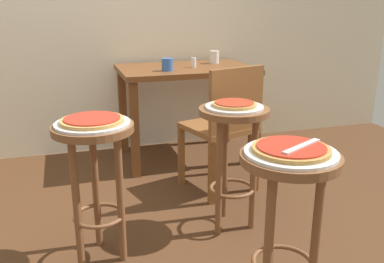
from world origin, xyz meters
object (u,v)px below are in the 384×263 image
object	(u,v)px
serving_plate_middle	(92,123)
cup_far_edge	(214,57)
cup_near_edge	(167,65)
serving_plate_leftside	(234,107)
condiment_shaker	(194,62)
wooden_chair	(225,124)
stool_foreground	(287,199)
stool_leftside	(233,141)
pizza_server_knife	(302,146)
pizza_middle	(92,120)
stool_middle	(95,162)
pizza_leftside	(234,104)
dining_table	(186,82)
serving_plate_foreground	(291,153)
pizza_foreground	(291,149)

from	to	relation	value
serving_plate_middle	cup_far_edge	world-z (taller)	cup_far_edge
cup_near_edge	cup_far_edge	world-z (taller)	cup_far_edge
serving_plate_leftside	condiment_shaker	distance (m)	1.12
wooden_chair	cup_near_edge	bearing A→B (deg)	113.26
wooden_chair	cup_far_edge	bearing A→B (deg)	74.92
stool_foreground	cup_far_edge	bearing A→B (deg)	78.03
serving_plate_leftside	cup_far_edge	bearing A→B (deg)	74.69
stool_leftside	pizza_server_knife	xyz separation A→B (m)	(-0.04, -0.73, 0.22)
stool_foreground	pizza_middle	size ratio (longest dim) A/B	2.39
cup_far_edge	wooden_chair	size ratio (longest dim) A/B	0.12
stool_leftside	stool_middle	bearing A→B (deg)	-172.35
pizza_leftside	condiment_shaker	size ratio (longest dim) A/B	3.14
stool_middle	serving_plate_middle	world-z (taller)	serving_plate_middle
stool_leftside	dining_table	distance (m)	1.16
condiment_shaker	wooden_chair	xyz separation A→B (m)	(0.01, -0.66, -0.31)
serving_plate_leftside	pizza_leftside	distance (m)	0.02
serving_plate_foreground	pizza_foreground	size ratio (longest dim) A/B	1.20
stool_leftside	pizza_leftside	world-z (taller)	pizza_leftside
stool_foreground	pizza_foreground	xyz separation A→B (m)	(0.00, 0.00, 0.20)
serving_plate_foreground	wooden_chair	bearing A→B (deg)	80.26
serving_plate_foreground	dining_table	world-z (taller)	dining_table
pizza_leftside	stool_middle	bearing A→B (deg)	-172.35
serving_plate_leftside	pizza_server_knife	world-z (taller)	pizza_server_knife
stool_leftside	pizza_middle	bearing A→B (deg)	-172.35
serving_plate_middle	condiment_shaker	xyz separation A→B (m)	(0.86, 1.21, 0.08)
serving_plate_foreground	serving_plate_middle	distance (m)	0.91
pizza_middle	pizza_server_knife	world-z (taller)	pizza_server_knife
serving_plate_foreground	condiment_shaker	xyz separation A→B (m)	(0.19, 1.82, 0.08)
pizza_middle	wooden_chair	world-z (taller)	wooden_chair
stool_leftside	dining_table	xyz separation A→B (m)	(0.07, 1.15, 0.11)
stool_foreground	serving_plate_foreground	distance (m)	0.19
cup_far_edge	pizza_leftside	bearing A→B (deg)	-105.31
pizza_middle	pizza_leftside	size ratio (longest dim) A/B	1.24
stool_leftside	wooden_chair	world-z (taller)	wooden_chair
serving_plate_leftside	wooden_chair	size ratio (longest dim) A/B	0.36
pizza_leftside	condiment_shaker	world-z (taller)	condiment_shaker
pizza_leftside	cup_far_edge	distance (m)	1.32
stool_middle	stool_leftside	xyz separation A→B (m)	(0.74, 0.10, 0.00)
pizza_foreground	wooden_chair	bearing A→B (deg)	80.26
serving_plate_leftside	pizza_server_knife	size ratio (longest dim) A/B	1.40
serving_plate_foreground	stool_middle	distance (m)	0.93
stool_foreground	cup_near_edge	size ratio (longest dim) A/B	7.60
pizza_foreground	serving_plate_leftside	size ratio (longest dim) A/B	0.93
stool_middle	stool_leftside	distance (m)	0.75
cup_far_edge	pizza_server_knife	distance (m)	2.04
cup_near_edge	cup_far_edge	size ratio (longest dim) A/B	0.90
stool_foreground	condiment_shaker	xyz separation A→B (m)	(0.19, 1.82, 0.27)
pizza_foreground	condiment_shaker	distance (m)	1.83
pizza_foreground	pizza_server_knife	size ratio (longest dim) A/B	1.31
dining_table	cup_near_edge	bearing A→B (deg)	-141.27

